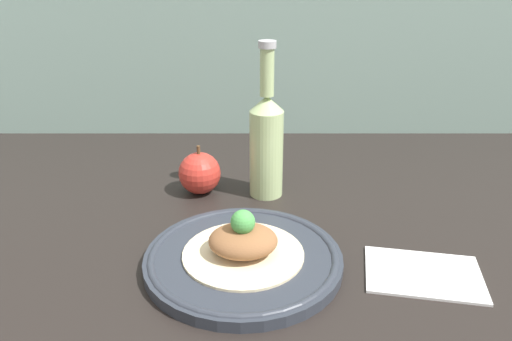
# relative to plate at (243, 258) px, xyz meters

# --- Properties ---
(ground_plane) EXTENTS (1.80, 1.10, 0.04)m
(ground_plane) POSITION_rel_plate_xyz_m (0.03, 0.06, -0.03)
(ground_plane) COLOR black
(plate) EXTENTS (0.29, 0.29, 0.02)m
(plate) POSITION_rel_plate_xyz_m (0.00, 0.00, 0.00)
(plate) COLOR #2D333D
(plate) RESTS_ON ground_plane
(plated_food) EXTENTS (0.18, 0.18, 0.07)m
(plated_food) POSITION_rel_plate_xyz_m (-0.00, -0.00, 0.03)
(plated_food) COLOR beige
(plated_food) RESTS_ON plate
(cider_bottle) EXTENTS (0.06, 0.06, 0.29)m
(cider_bottle) POSITION_rel_plate_xyz_m (0.04, 0.23, 0.10)
(cider_bottle) COLOR #B7D18E
(cider_bottle) RESTS_ON ground_plane
(apple) EXTENTS (0.08, 0.08, 0.09)m
(apple) POSITION_rel_plate_xyz_m (-0.09, 0.24, 0.03)
(apple) COLOR red
(apple) RESTS_ON ground_plane
(napkin) EXTENTS (0.18, 0.14, 0.01)m
(napkin) POSITION_rel_plate_xyz_m (0.26, -0.03, -0.01)
(napkin) COLOR white
(napkin) RESTS_ON ground_plane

